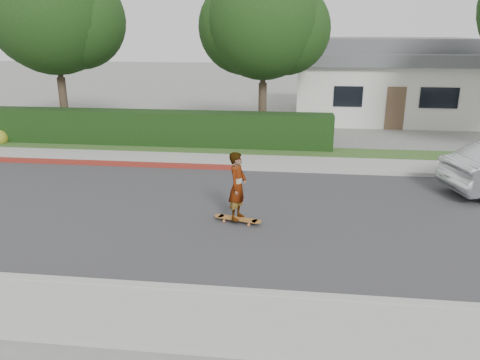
# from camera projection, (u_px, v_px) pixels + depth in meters

# --- Properties ---
(ground) EXTENTS (120.00, 120.00, 0.00)m
(ground) POSITION_uv_depth(u_px,v_px,m) (182.00, 211.00, 12.77)
(ground) COLOR slate
(ground) RESTS_ON ground
(road) EXTENTS (60.00, 8.00, 0.01)m
(road) POSITION_uv_depth(u_px,v_px,m) (182.00, 211.00, 12.77)
(road) COLOR #2D2D30
(road) RESTS_ON ground
(curb_near) EXTENTS (60.00, 0.20, 0.15)m
(curb_near) POSITION_uv_depth(u_px,v_px,m) (131.00, 287.00, 8.88)
(curb_near) COLOR #9E9E99
(curb_near) RESTS_ON ground
(sidewalk_near) EXTENTS (60.00, 1.60, 0.12)m
(sidewalk_near) POSITION_uv_depth(u_px,v_px,m) (113.00, 315.00, 8.03)
(sidewalk_near) COLOR gray
(sidewalk_near) RESTS_ON ground
(curb_far) EXTENTS (60.00, 0.20, 0.15)m
(curb_far) POSITION_uv_depth(u_px,v_px,m) (209.00, 167.00, 16.62)
(curb_far) COLOR #9E9E99
(curb_far) RESTS_ON ground
(curb_red_section) EXTENTS (12.00, 0.21, 0.15)m
(curb_red_section) POSITION_uv_depth(u_px,v_px,m) (76.00, 162.00, 17.20)
(curb_red_section) COLOR maroon
(curb_red_section) RESTS_ON ground
(sidewalk_far) EXTENTS (60.00, 1.60, 0.12)m
(sidewalk_far) POSITION_uv_depth(u_px,v_px,m) (214.00, 161.00, 17.48)
(sidewalk_far) COLOR gray
(sidewalk_far) RESTS_ON ground
(planting_strip) EXTENTS (60.00, 1.60, 0.10)m
(planting_strip) POSITION_uv_depth(u_px,v_px,m) (221.00, 150.00, 18.99)
(planting_strip) COLOR #2D4C1E
(planting_strip) RESTS_ON ground
(hedge) EXTENTS (15.00, 1.00, 1.50)m
(hedge) POSITION_uv_depth(u_px,v_px,m) (153.00, 129.00, 19.69)
(hedge) COLOR black
(hedge) RESTS_ON ground
(tree_left) EXTENTS (5.99, 5.21, 8.00)m
(tree_left) POSITION_uv_depth(u_px,v_px,m) (56.00, 17.00, 20.23)
(tree_left) COLOR #33261C
(tree_left) RESTS_ON ground
(tree_center) EXTENTS (5.66, 4.84, 7.44)m
(tree_center) POSITION_uv_depth(u_px,v_px,m) (264.00, 25.00, 19.78)
(tree_center) COLOR #33261C
(tree_center) RESTS_ON ground
(house) EXTENTS (10.60, 8.60, 4.30)m
(house) POSITION_uv_depth(u_px,v_px,m) (387.00, 79.00, 26.33)
(house) COLOR beige
(house) RESTS_ON ground
(skateboard) EXTENTS (1.29, 0.56, 0.12)m
(skateboard) POSITION_uv_depth(u_px,v_px,m) (238.00, 219.00, 11.95)
(skateboard) COLOR #C66C36
(skateboard) RESTS_ON ground
(skateboarder) EXTENTS (0.56, 0.72, 1.74)m
(skateboarder) POSITION_uv_depth(u_px,v_px,m) (238.00, 186.00, 11.68)
(skateboarder) COLOR white
(skateboarder) RESTS_ON skateboard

